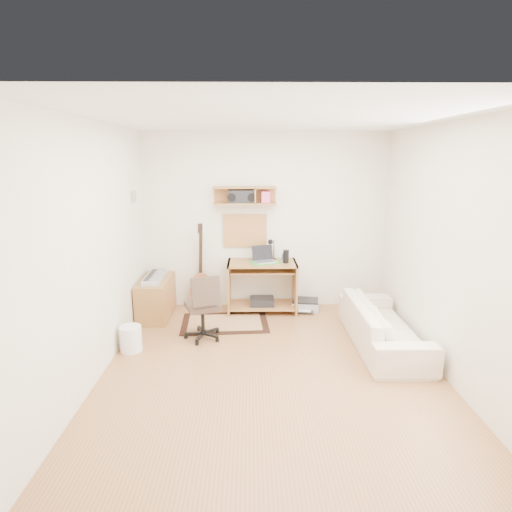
{
  "coord_description": "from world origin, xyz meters",
  "views": [
    {
      "loc": [
        -0.23,
        -4.22,
        2.24
      ],
      "look_at": [
        -0.15,
        1.05,
        1.0
      ],
      "focal_mm": 29.64,
      "sensor_mm": 36.0,
      "label": 1
    }
  ],
  "objects_px": {
    "cabinet": "(156,298)",
    "desk": "(262,287)",
    "sofa": "(383,318)",
    "task_chair": "(202,306)",
    "printer": "(305,304)"
  },
  "relations": [
    {
      "from": "task_chair",
      "to": "sofa",
      "type": "bearing_deg",
      "value": -27.42
    },
    {
      "from": "desk",
      "to": "task_chair",
      "type": "distance_m",
      "value": 1.23
    },
    {
      "from": "printer",
      "to": "cabinet",
      "type": "bearing_deg",
      "value": -165.35
    },
    {
      "from": "task_chair",
      "to": "printer",
      "type": "xyz_separation_m",
      "value": [
        1.42,
        1.0,
        -0.34
      ]
    },
    {
      "from": "desk",
      "to": "sofa",
      "type": "xyz_separation_m",
      "value": [
        1.43,
        -1.19,
        -0.03
      ]
    },
    {
      "from": "desk",
      "to": "printer",
      "type": "height_order",
      "value": "desk"
    },
    {
      "from": "desk",
      "to": "task_chair",
      "type": "height_order",
      "value": "task_chair"
    },
    {
      "from": "desk",
      "to": "sofa",
      "type": "distance_m",
      "value": 1.86
    },
    {
      "from": "printer",
      "to": "desk",
      "type": "bearing_deg",
      "value": -167.38
    },
    {
      "from": "desk",
      "to": "cabinet",
      "type": "bearing_deg",
      "value": -173.47
    },
    {
      "from": "cabinet",
      "to": "printer",
      "type": "xyz_separation_m",
      "value": [
        2.18,
        0.22,
        -0.19
      ]
    },
    {
      "from": "cabinet",
      "to": "desk",
      "type": "bearing_deg",
      "value": 6.53
    },
    {
      "from": "desk",
      "to": "cabinet",
      "type": "relative_size",
      "value": 1.11
    },
    {
      "from": "printer",
      "to": "sofa",
      "type": "distance_m",
      "value": 1.48
    },
    {
      "from": "cabinet",
      "to": "sofa",
      "type": "height_order",
      "value": "sofa"
    }
  ]
}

